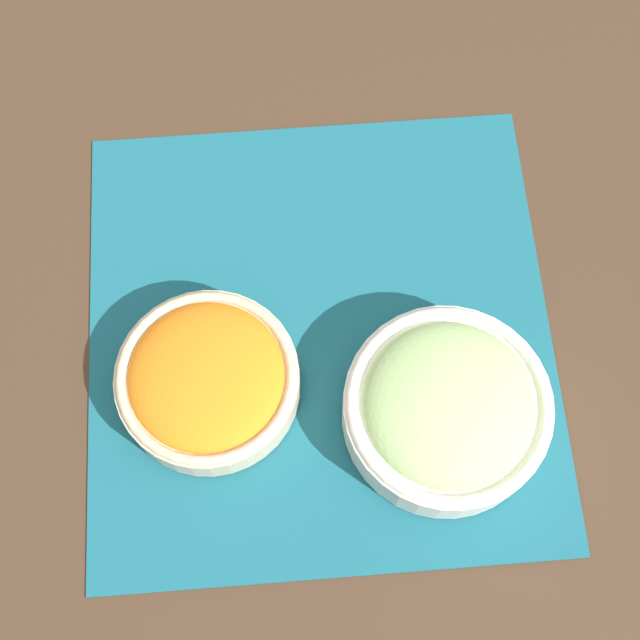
# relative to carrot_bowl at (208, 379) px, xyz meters

# --- Properties ---
(ground_plane) EXTENTS (3.00, 3.00, 0.00)m
(ground_plane) POSITION_rel_carrot_bowl_xyz_m (-0.11, -0.05, -0.03)
(ground_plane) COLOR #422D1E
(placemat) EXTENTS (0.45, 0.47, 0.00)m
(placemat) POSITION_rel_carrot_bowl_xyz_m (-0.11, -0.05, -0.03)
(placemat) COLOR #195B6B
(placemat) RESTS_ON ground_plane
(carrot_bowl) EXTENTS (0.17, 0.17, 0.06)m
(carrot_bowl) POSITION_rel_carrot_bowl_xyz_m (0.00, 0.00, 0.00)
(carrot_bowl) COLOR beige
(carrot_bowl) RESTS_ON placemat
(cucumber_bowl) EXTENTS (0.19, 0.19, 0.07)m
(cucumber_bowl) POSITION_rel_carrot_bowl_xyz_m (-0.22, 0.05, 0.01)
(cucumber_bowl) COLOR silver
(cucumber_bowl) RESTS_ON placemat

